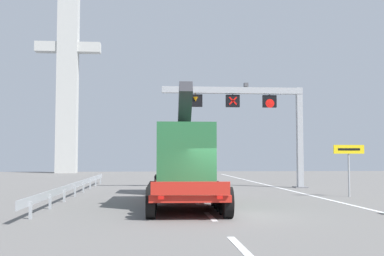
# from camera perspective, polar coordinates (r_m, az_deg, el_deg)

# --- Properties ---
(ground) EXTENTS (112.00, 112.00, 0.00)m
(ground) POSITION_cam_1_polar(r_m,az_deg,el_deg) (17.75, 3.98, -10.43)
(ground) COLOR slate
(lane_markings) EXTENTS (0.20, 65.29, 0.01)m
(lane_markings) POSITION_cam_1_polar(r_m,az_deg,el_deg) (42.87, -1.95, -6.41)
(lane_markings) COLOR silver
(lane_markings) RESTS_ON ground
(edge_line_right) EXTENTS (0.20, 63.00, 0.01)m
(edge_line_right) POSITION_cam_1_polar(r_m,az_deg,el_deg) (30.80, 12.10, -7.44)
(edge_line_right) COLOR silver
(edge_line_right) RESTS_ON ground
(overhead_lane_gantry) EXTENTS (10.26, 0.90, 7.41)m
(overhead_lane_gantry) POSITION_cam_1_polar(r_m,az_deg,el_deg) (33.90, 7.40, 2.41)
(overhead_lane_gantry) COLOR #9EA0A5
(overhead_lane_gantry) RESTS_ON ground
(heavy_haul_truck_red) EXTENTS (3.33, 14.12, 5.30)m
(heavy_haul_truck_red) POSITION_cam_1_polar(r_m,az_deg,el_deg) (24.09, -1.21, -3.89)
(heavy_haul_truck_red) COLOR red
(heavy_haul_truck_red) RESTS_ON ground
(exit_sign_yellow) EXTENTS (1.72, 0.15, 2.81)m
(exit_sign_yellow) POSITION_cam_1_polar(r_m,az_deg,el_deg) (27.30, 18.30, -3.32)
(exit_sign_yellow) COLOR #9EA0A5
(exit_sign_yellow) RESTS_ON ground
(guardrail_left) EXTENTS (0.13, 25.31, 0.76)m
(guardrail_left) POSITION_cam_1_polar(r_m,az_deg,el_deg) (28.44, -13.45, -6.63)
(guardrail_left) COLOR #999EA3
(guardrail_left) RESTS_ON ground
(bridge_pylon_distant) EXTENTS (9.00, 2.00, 28.36)m
(bridge_pylon_distant) POSITION_cam_1_polar(r_m,az_deg,el_deg) (69.28, -14.67, 6.88)
(bridge_pylon_distant) COLOR #B7B7B2
(bridge_pylon_distant) RESTS_ON ground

